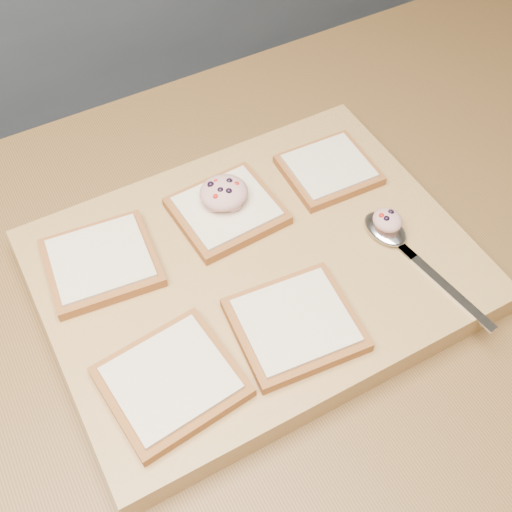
{
  "coord_description": "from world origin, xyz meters",
  "views": [
    {
      "loc": [
        -0.1,
        -0.39,
        1.55
      ],
      "look_at": [
        0.11,
        0.0,
        0.95
      ],
      "focal_mm": 45.0,
      "sensor_mm": 36.0,
      "label": 1
    }
  ],
  "objects": [
    {
      "name": "bread_near_left",
      "position": [
        -0.04,
        -0.1,
        0.95
      ],
      "size": [
        0.14,
        0.13,
        0.02
      ],
      "color": "#925725",
      "rests_on": "cutting_board"
    },
    {
      "name": "bread_far_right",
      "position": [
        0.26,
        0.08,
        0.95
      ],
      "size": [
        0.12,
        0.11,
        0.02
      ],
      "color": "#925725",
      "rests_on": "cutting_board"
    },
    {
      "name": "cutting_board",
      "position": [
        0.11,
        0.0,
        0.92
      ],
      "size": [
        0.49,
        0.37,
        0.04
      ],
      "primitive_type": "cube",
      "color": "#B18B4B",
      "rests_on": "island_counter"
    },
    {
      "name": "spoon_salad",
      "position": [
        0.27,
        -0.04,
        0.96
      ],
      "size": [
        0.03,
        0.04,
        0.02
      ],
      "color": "#D9968B",
      "rests_on": "spoon"
    },
    {
      "name": "bread_far_center",
      "position": [
        0.11,
        0.08,
        0.95
      ],
      "size": [
        0.13,
        0.12,
        0.02
      ],
      "color": "#925725",
      "rests_on": "cutting_board"
    },
    {
      "name": "tuna_salad_dollop",
      "position": [
        0.12,
        0.09,
        0.97
      ],
      "size": [
        0.06,
        0.06,
        0.03
      ],
      "color": "#D9968B",
      "rests_on": "bread_far_center"
    },
    {
      "name": "island_counter",
      "position": [
        0.0,
        0.0,
        0.45
      ],
      "size": [
        2.0,
        0.8,
        0.9
      ],
      "color": "slate",
      "rests_on": "ground"
    },
    {
      "name": "spoon",
      "position": [
        0.27,
        -0.05,
        0.95
      ],
      "size": [
        0.05,
        0.2,
        0.01
      ],
      "color": "silver",
      "rests_on": "cutting_board"
    },
    {
      "name": "bread_far_left",
      "position": [
        -0.05,
        0.08,
        0.95
      ],
      "size": [
        0.14,
        0.13,
        0.02
      ],
      "color": "#925725",
      "rests_on": "cutting_board"
    },
    {
      "name": "bread_near_center",
      "position": [
        0.1,
        -0.1,
        0.95
      ],
      "size": [
        0.14,
        0.13,
        0.02
      ],
      "color": "#925725",
      "rests_on": "cutting_board"
    }
  ]
}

